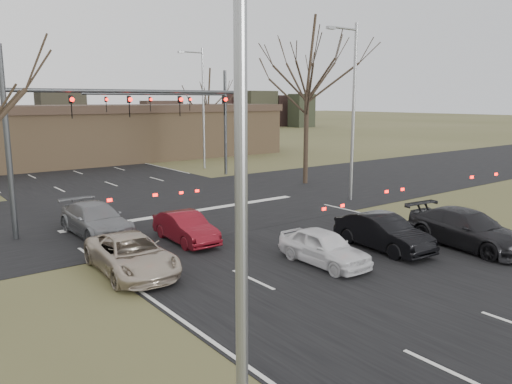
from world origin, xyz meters
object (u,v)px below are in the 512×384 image
at_px(car_charcoal_sedan, 468,229).
at_px(car_red_ahead, 186,227).
at_px(building, 73,134).
at_px(mast_arm_far, 194,110).
at_px(mast_arm_near, 86,117).
at_px(car_grey_ahead, 96,219).
at_px(streetlight_right_near, 352,104).
at_px(streetlight_right_far, 201,102).
at_px(car_white_sedan, 324,247).
at_px(car_black_hatch, 383,232).
at_px(streetlight_left, 252,118).
at_px(car_silver_suv, 131,255).

bearing_deg(car_charcoal_sedan, car_red_ahead, 145.40).
xyz_separation_m(building, mast_arm_far, (4.18, -15.00, 2.35)).
bearing_deg(car_red_ahead, mast_arm_far, 60.06).
bearing_deg(mast_arm_near, car_red_ahead, -64.84).
bearing_deg(car_grey_ahead, car_charcoal_sedan, -46.13).
bearing_deg(streetlight_right_near, streetlight_right_far, 88.32).
xyz_separation_m(mast_arm_near, car_white_sedan, (4.73, -10.25, -4.44)).
distance_m(building, car_white_sedan, 35.39).
bearing_deg(car_black_hatch, mast_arm_near, 132.03).
bearing_deg(building, car_black_hatch, -88.97).
bearing_deg(car_black_hatch, streetlight_right_far, 79.57).
xyz_separation_m(building, car_black_hatch, (0.64, -35.39, -1.97)).
bearing_deg(streetlight_right_far, streetlight_left, -120.34).
xyz_separation_m(car_white_sedan, car_red_ahead, (-2.50, 5.50, -0.02)).
height_order(mast_arm_far, car_black_hatch, mast_arm_far).
xyz_separation_m(building, car_red_ahead, (-5.00, -29.75, -2.05)).
height_order(streetlight_right_near, car_silver_suv, streetlight_right_near).
distance_m(streetlight_right_far, car_black_hatch, 25.76).
bearing_deg(building, mast_arm_near, -106.13).
height_order(mast_arm_near, car_black_hatch, mast_arm_near).
bearing_deg(mast_arm_near, streetlight_right_far, 43.89).
bearing_deg(car_white_sedan, streetlight_right_near, 38.69).
bearing_deg(car_black_hatch, car_grey_ahead, 137.20).
bearing_deg(mast_arm_far, building, 105.58).
bearing_deg(car_silver_suv, car_grey_ahead, 85.61).
height_order(car_black_hatch, car_red_ahead, car_black_hatch).
bearing_deg(car_black_hatch, streetlight_right_near, 54.97).
height_order(mast_arm_near, mast_arm_far, same).
bearing_deg(streetlight_left, car_white_sedan, 39.06).
bearing_deg(car_silver_suv, streetlight_left, -100.22).
bearing_deg(streetlight_right_far, mast_arm_far, -128.11).
xyz_separation_m(mast_arm_far, streetlight_right_near, (2.64, -13.00, 0.57)).
bearing_deg(mast_arm_near, car_silver_suv, -99.02).
height_order(streetlight_left, car_charcoal_sedan, streetlight_left).
relative_size(streetlight_right_far, car_red_ahead, 2.66).
xyz_separation_m(mast_arm_far, streetlight_right_far, (3.14, 4.00, 0.57)).
relative_size(building, mast_arm_near, 3.50).
distance_m(building, car_black_hatch, 35.45).
height_order(streetlight_left, car_red_ahead, streetlight_left).
height_order(streetlight_right_far, car_charcoal_sedan, streetlight_right_far).
bearing_deg(car_charcoal_sedan, mast_arm_far, 94.98).
bearing_deg(car_red_ahead, mast_arm_near, 117.13).
relative_size(streetlight_right_near, car_red_ahead, 2.66).
bearing_deg(car_red_ahead, car_charcoal_sedan, -39.20).
bearing_deg(mast_arm_far, car_white_sedan, -108.27).
xyz_separation_m(mast_arm_far, car_charcoal_sedan, (-0.62, -22.24, -4.28)).
bearing_deg(building, car_white_sedan, -94.06).
bearing_deg(car_red_ahead, streetlight_right_near, 10.38).
xyz_separation_m(building, streetlight_right_far, (7.32, -11.00, 2.92)).
bearing_deg(streetlight_left, mast_arm_near, 78.07).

